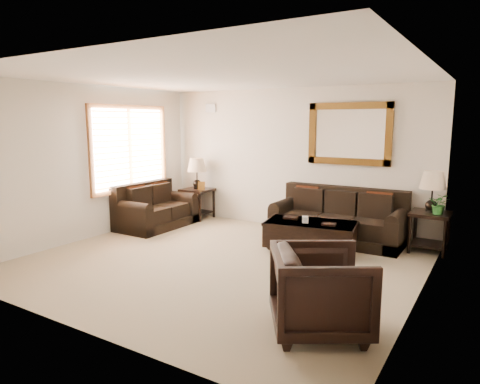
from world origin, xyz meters
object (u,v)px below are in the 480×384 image
Objects in this scene: end_table_right at (432,200)px; sofa at (338,222)px; loveseat at (154,211)px; armchair at (321,287)px; end_table_left at (197,179)px; coffee_table at (311,233)px.

sofa is at bearing -175.90° from end_table_right.
armchair is at bearing -118.48° from loveseat.
end_table_right reaches higher than armchair.
end_table_right is (4.90, 1.05, 0.53)m from loveseat.
loveseat is 1.21m from end_table_left.
loveseat reaches higher than coffee_table.
end_table_left is at bearing 18.06° from armchair.
armchair is (0.95, -3.33, 0.13)m from sofa.
sofa is at bearing 69.37° from coffee_table.
end_table_right reaches higher than coffee_table.
sofa is at bearing -1.91° from end_table_left.
sofa is 2.40× the size of armchair.
sofa is 1.72× the size of end_table_left.
sofa reaches higher than loveseat.
loveseat is at bearing -167.90° from end_table_right.
end_table_right is at bearing -40.67° from armchair.
end_table_left is (-3.17, 0.11, 0.51)m from sofa.
end_table_right is 3.49m from armchair.
sofa reaches higher than coffee_table.
coffee_table is (-0.16, -0.86, -0.03)m from sofa.
end_table_right is at bearing 4.10° from sofa.
end_table_left is 0.85× the size of coffee_table.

